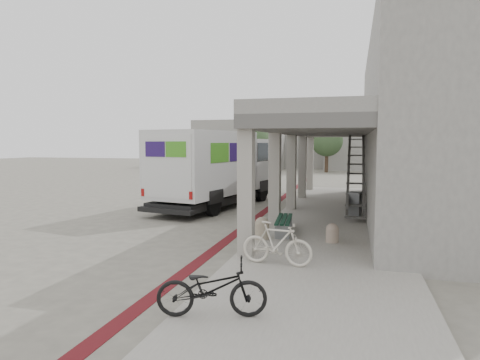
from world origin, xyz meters
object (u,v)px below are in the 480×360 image
(utility_cabinet, at_px, (355,204))
(fedex_truck, at_px, (215,167))
(bicycle_black, at_px, (212,288))
(bicycle_cream, at_px, (277,243))
(bench, at_px, (284,222))

(utility_cabinet, bearing_deg, fedex_truck, 175.02)
(fedex_truck, xyz_separation_m, bicycle_black, (4.00, -12.29, -1.26))
(fedex_truck, relative_size, bicycle_cream, 4.98)
(fedex_truck, distance_m, bench, 6.99)
(utility_cabinet, xyz_separation_m, bicycle_black, (-2.28, -10.45, -0.01))
(fedex_truck, bearing_deg, bicycle_cream, -52.07)
(bench, height_order, bicycle_cream, bicycle_cream)
(bench, relative_size, bicycle_black, 1.13)
(bench, distance_m, bicycle_black, 6.81)
(bicycle_cream, bearing_deg, bench, 13.71)
(utility_cabinet, bearing_deg, bench, -109.49)
(fedex_truck, bearing_deg, utility_cabinet, -4.88)
(utility_cabinet, bearing_deg, bicycle_black, -90.96)
(bicycle_cream, bearing_deg, bicycle_black, 178.22)
(bench, height_order, utility_cabinet, utility_cabinet)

